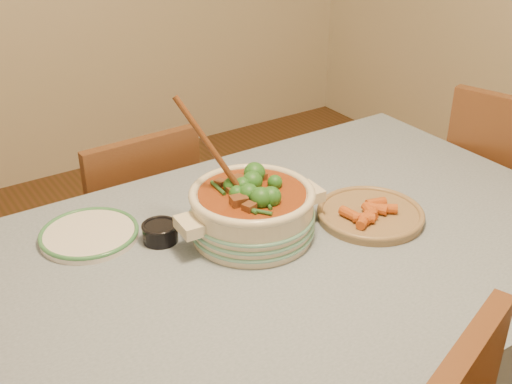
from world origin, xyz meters
TOP-DOWN VIEW (x-y plane):
  - dining_table at (0.00, 0.00)m, footprint 1.68×1.08m
  - stew_casserole at (-0.04, 0.09)m, footprint 0.40×0.33m
  - white_plate at (-0.39, 0.31)m, footprint 0.29×0.29m
  - condiment_bowl at (-0.24, 0.20)m, footprint 0.11×0.11m
  - fried_plate at (0.27, -0.01)m, footprint 0.33×0.33m
  - chair_far at (-0.09, 0.74)m, footprint 0.40×0.40m

SIDE VIEW (x-z plane):
  - chair_far at x=-0.09m, z-range 0.06..0.90m
  - dining_table at x=0.00m, z-range 0.29..1.04m
  - white_plate at x=-0.39m, z-range 0.76..0.78m
  - fried_plate at x=0.27m, z-range 0.75..0.80m
  - condiment_bowl at x=-0.24m, z-range 0.76..0.81m
  - stew_casserole at x=-0.04m, z-range 0.65..1.02m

